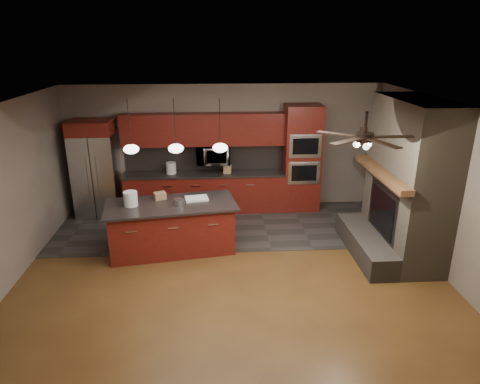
{
  "coord_description": "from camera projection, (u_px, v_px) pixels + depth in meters",
  "views": [
    {
      "loc": [
        -0.26,
        -6.42,
        3.72
      ],
      "look_at": [
        0.18,
        0.6,
        1.19
      ],
      "focal_mm": 32.0,
      "sensor_mm": 36.0,
      "label": 1
    }
  ],
  "objects": [
    {
      "name": "ground",
      "position": [
        232.0,
        269.0,
        7.31
      ],
      "size": [
        7.0,
        7.0,
        0.0
      ],
      "primitive_type": "plane",
      "color": "brown",
      "rests_on": "ground"
    },
    {
      "name": "ceiling",
      "position": [
        230.0,
        104.0,
        6.36
      ],
      "size": [
        7.0,
        6.0,
        0.02
      ],
      "primitive_type": "cube",
      "color": "white",
      "rests_on": "back_wall"
    },
    {
      "name": "back_wall",
      "position": [
        225.0,
        147.0,
        9.65
      ],
      "size": [
        7.0,
        0.02,
        2.8
      ],
      "primitive_type": "cube",
      "color": "gray",
      "rests_on": "ground"
    },
    {
      "name": "right_wall",
      "position": [
        443.0,
        188.0,
        7.04
      ],
      "size": [
        0.02,
        6.0,
        2.8
      ],
      "primitive_type": "cube",
      "color": "gray",
      "rests_on": "ground"
    },
    {
      "name": "left_wall",
      "position": [
        6.0,
        197.0,
        6.62
      ],
      "size": [
        0.02,
        6.0,
        2.8
      ],
      "primitive_type": "cube",
      "color": "gray",
      "rests_on": "ground"
    },
    {
      "name": "slate_tile_patch",
      "position": [
        228.0,
        226.0,
        8.99
      ],
      "size": [
        7.0,
        2.4,
        0.01
      ],
      "primitive_type": "cube",
      "color": "#322F2D",
      "rests_on": "ground"
    },
    {
      "name": "fireplace_column",
      "position": [
        404.0,
        186.0,
        7.42
      ],
      "size": [
        1.3,
        2.1,
        2.8
      ],
      "color": "brown",
      "rests_on": "ground"
    },
    {
      "name": "back_cabinetry",
      "position": [
        205.0,
        172.0,
        9.55
      ],
      "size": [
        3.59,
        0.64,
        2.2
      ],
      "color": "maroon",
      "rests_on": "ground"
    },
    {
      "name": "oven_tower",
      "position": [
        302.0,
        159.0,
        9.53
      ],
      "size": [
        0.8,
        0.63,
        2.38
      ],
      "color": "maroon",
      "rests_on": "ground"
    },
    {
      "name": "microwave",
      "position": [
        213.0,
        155.0,
        9.43
      ],
      "size": [
        0.73,
        0.41,
        0.5
      ],
      "primitive_type": "imported",
      "color": "silver",
      "rests_on": "back_cabinetry"
    },
    {
      "name": "refrigerator",
      "position": [
        96.0,
        169.0,
        9.24
      ],
      "size": [
        0.91,
        0.75,
        2.12
      ],
      "color": "silver",
      "rests_on": "ground"
    },
    {
      "name": "kitchen_island",
      "position": [
        172.0,
        227.0,
        7.83
      ],
      "size": [
        2.46,
        1.4,
        0.92
      ],
      "rotation": [
        0.0,
        0.0,
        0.15
      ],
      "color": "maroon",
      "rests_on": "ground"
    },
    {
      "name": "white_bucket",
      "position": [
        131.0,
        199.0,
        7.55
      ],
      "size": [
        0.27,
        0.27,
        0.26
      ],
      "primitive_type": "cylinder",
      "rotation": [
        0.0,
        0.0,
        -0.12
      ],
      "color": "white",
      "rests_on": "kitchen_island"
    },
    {
      "name": "paint_can",
      "position": [
        179.0,
        202.0,
        7.59
      ],
      "size": [
        0.18,
        0.18,
        0.12
      ],
      "primitive_type": "cylinder",
      "rotation": [
        0.0,
        0.0,
        -0.01
      ],
      "color": "#AAABAF",
      "rests_on": "kitchen_island"
    },
    {
      "name": "paint_tray",
      "position": [
        197.0,
        198.0,
        7.87
      ],
      "size": [
        0.45,
        0.35,
        0.04
      ],
      "primitive_type": "cube",
      "rotation": [
        0.0,
        0.0,
        0.17
      ],
      "color": "white",
      "rests_on": "kitchen_island"
    },
    {
      "name": "cardboard_box",
      "position": [
        160.0,
        196.0,
        7.88
      ],
      "size": [
        0.25,
        0.22,
        0.13
      ],
      "primitive_type": "cube",
      "rotation": [
        0.0,
        0.0,
        0.42
      ],
      "color": "#98704E",
      "rests_on": "kitchen_island"
    },
    {
      "name": "counter_bucket",
      "position": [
        171.0,
        168.0,
        9.42
      ],
      "size": [
        0.24,
        0.24,
        0.25
      ],
      "primitive_type": "cylinder",
      "rotation": [
        0.0,
        0.0,
        0.11
      ],
      "color": "silver",
      "rests_on": "back_cabinetry"
    },
    {
      "name": "counter_box",
      "position": [
        228.0,
        169.0,
        9.46
      ],
      "size": [
        0.19,
        0.16,
        0.18
      ],
      "primitive_type": "cube",
      "rotation": [
        0.0,
        0.0,
        -0.23
      ],
      "color": "tan",
      "rests_on": "back_cabinetry"
    },
    {
      "name": "pendant_left",
      "position": [
        131.0,
        149.0,
        7.2
      ],
      "size": [
        0.26,
        0.26,
        0.92
      ],
      "color": "black",
      "rests_on": "ceiling"
    },
    {
      "name": "pendant_center",
      "position": [
        176.0,
        148.0,
        7.24
      ],
      "size": [
        0.26,
        0.26,
        0.92
      ],
      "color": "black",
      "rests_on": "ceiling"
    },
    {
      "name": "pendant_right",
      "position": [
        220.0,
        148.0,
        7.29
      ],
      "size": [
        0.26,
        0.26,
        0.92
      ],
      "color": "black",
      "rests_on": "ceiling"
    },
    {
      "name": "ceiling_fan",
      "position": [
        365.0,
        137.0,
        5.83
      ],
      "size": [
        1.27,
        1.33,
        0.41
      ],
      "color": "black",
      "rests_on": "ceiling"
    }
  ]
}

